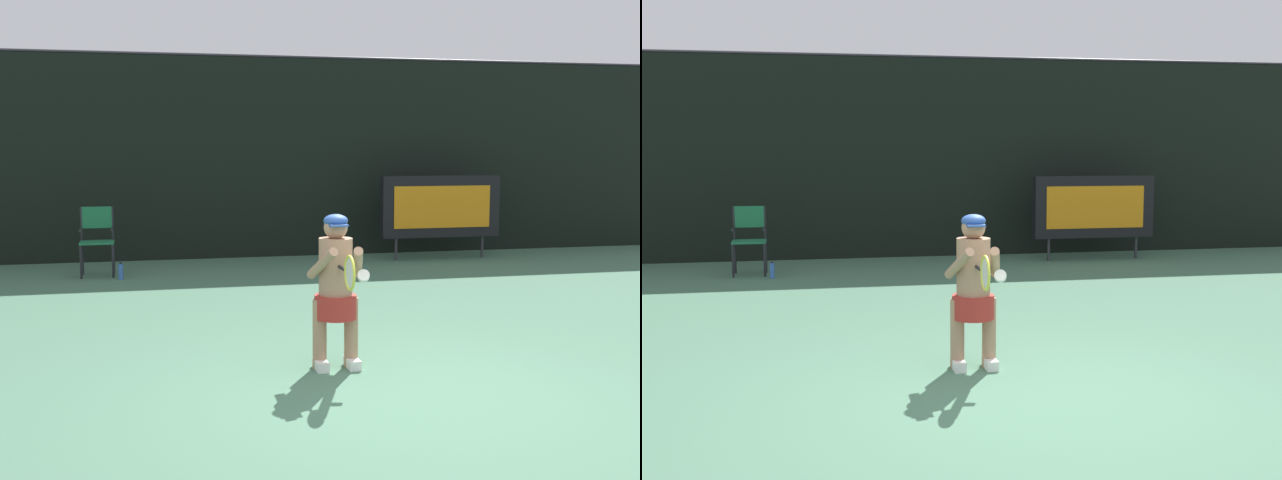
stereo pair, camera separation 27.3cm
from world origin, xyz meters
TOP-DOWN VIEW (x-y plane):
  - ground at (0.00, -0.19)m, footprint 18.00×22.00m
  - backdrop_screen at (0.00, 8.50)m, footprint 18.00×0.12m
  - scoreboard at (3.22, 7.48)m, footprint 2.20×0.21m
  - umpire_chair at (-2.71, 6.94)m, footprint 0.52×0.44m
  - water_bottle at (-2.35, 6.48)m, footprint 0.07×0.07m
  - tennis_player at (-0.32, 1.03)m, footprint 0.53×0.61m
  - tennis_racket at (-0.32, 0.54)m, footprint 0.03×0.60m

SIDE VIEW (x-z plane):
  - ground at x=0.00m, z-range -0.02..0.00m
  - water_bottle at x=-2.35m, z-range -0.01..0.26m
  - umpire_chair at x=-2.71m, z-range 0.08..1.16m
  - tennis_player at x=-0.32m, z-range 0.05..1.49m
  - scoreboard at x=3.22m, z-range 0.20..1.70m
  - tennis_racket at x=-0.32m, z-range 0.81..1.13m
  - backdrop_screen at x=0.00m, z-range -0.02..3.64m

